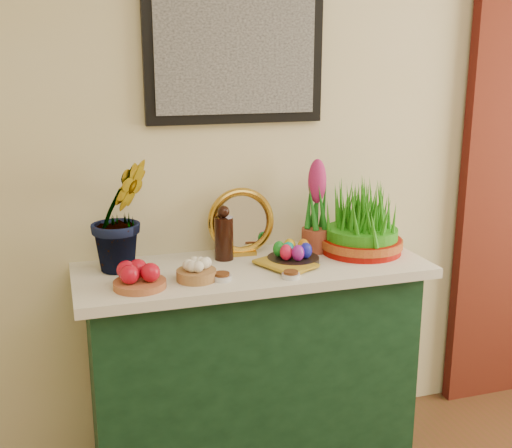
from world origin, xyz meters
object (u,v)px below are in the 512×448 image
at_px(sideboard, 252,370).
at_px(mirror, 241,222).
at_px(hyacinth_green, 120,198).
at_px(book, 270,268).
at_px(wheatgrass_sabzeh, 362,224).

relative_size(sideboard, mirror, 4.56).
height_order(sideboard, hyacinth_green, hyacinth_green).
bearing_deg(hyacinth_green, book, -41.12).
distance_m(hyacinth_green, wheatgrass_sabzeh, 1.00).
height_order(sideboard, wheatgrass_sabzeh, wheatgrass_sabzeh).
distance_m(sideboard, book, 0.49).
height_order(hyacinth_green, wheatgrass_sabzeh, hyacinth_green).
distance_m(sideboard, wheatgrass_sabzeh, 0.77).
relative_size(hyacinth_green, mirror, 2.01).
bearing_deg(sideboard, hyacinth_green, 169.19).
xyz_separation_m(sideboard, book, (0.04, -0.10, 0.48)).
bearing_deg(wheatgrass_sabzeh, mirror, 165.09).
relative_size(sideboard, wheatgrass_sabzeh, 3.74).
height_order(sideboard, book, book).
bearing_deg(sideboard, book, -68.53).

